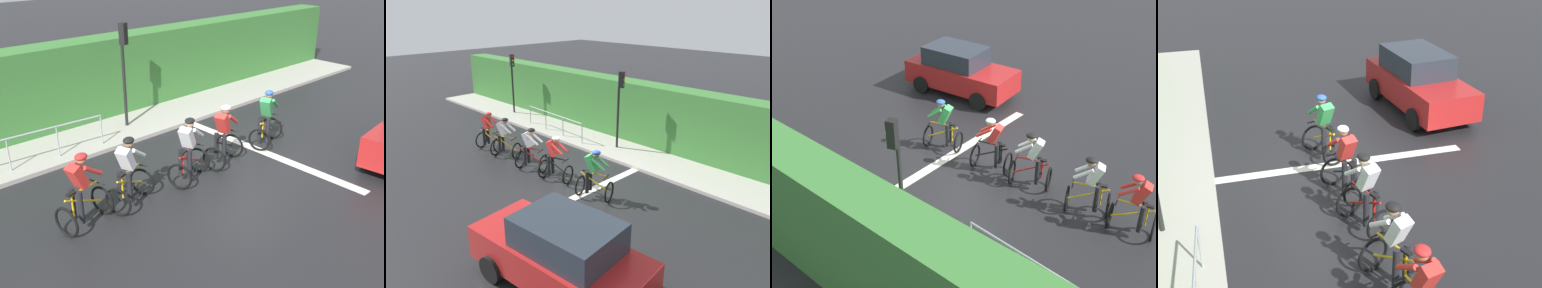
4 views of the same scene
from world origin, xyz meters
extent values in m
plane|color=black|center=(0.00, 0.00, 0.00)|extent=(80.00, 80.00, 0.00)
cube|color=silver|center=(0.00, -0.51, 0.00)|extent=(7.00, 0.30, 0.01)
cylinder|color=black|center=(0.05, 4.72, 0.84)|extent=(0.42, 0.13, 0.03)
cube|color=red|center=(-0.07, 5.22, 1.21)|extent=(0.39, 0.47, 0.57)
sphere|color=#9E7051|center=(-0.03, 5.07, 1.52)|extent=(0.20, 0.20, 0.20)
ellipsoid|color=red|center=(-0.03, 5.07, 1.59)|extent=(0.30, 0.33, 0.14)
cylinder|color=red|center=(0.16, 4.98, 1.26)|extent=(0.20, 0.49, 0.37)
cylinder|color=red|center=(-0.15, 4.90, 1.26)|extent=(0.20, 0.49, 0.37)
torus|color=black|center=(0.16, 3.47, 0.34)|extent=(0.65, 0.31, 0.68)
torus|color=black|center=(-0.23, 4.41, 0.34)|extent=(0.65, 0.31, 0.68)
cylinder|color=gold|center=(-0.04, 3.94, 0.59)|extent=(0.42, 0.93, 0.51)
cylinder|color=gold|center=(-0.15, 4.22, 0.62)|extent=(0.04, 0.04, 0.55)
cylinder|color=gold|center=(-0.02, 3.89, 0.87)|extent=(0.31, 0.68, 0.04)
cube|color=black|center=(-0.15, 4.22, 0.91)|extent=(0.18, 0.24, 0.04)
cylinder|color=black|center=(0.12, 3.56, 0.84)|extent=(0.40, 0.19, 0.03)
cube|color=white|center=(-0.07, 4.04, 1.21)|extent=(0.43, 0.49, 0.57)
sphere|color=#9E7051|center=(-0.02, 3.89, 1.52)|extent=(0.20, 0.20, 0.20)
ellipsoid|color=black|center=(-0.02, 3.89, 1.59)|extent=(0.33, 0.35, 0.14)
cylinder|color=black|center=(0.00, 4.18, 0.57)|extent=(0.12, 0.12, 0.74)
cylinder|color=black|center=(-0.22, 4.08, 0.57)|extent=(0.12, 0.12, 0.74)
cylinder|color=white|center=(0.18, 3.83, 1.26)|extent=(0.27, 0.48, 0.37)
cylinder|color=white|center=(-0.11, 3.71, 1.26)|extent=(0.27, 0.48, 0.37)
torus|color=black|center=(0.10, 1.71, 0.34)|extent=(0.66, 0.29, 0.68)
torus|color=black|center=(-0.26, 2.66, 0.34)|extent=(0.66, 0.29, 0.68)
cylinder|color=red|center=(-0.08, 2.18, 0.59)|extent=(0.39, 0.94, 0.51)
cylinder|color=red|center=(-0.19, 2.47, 0.62)|extent=(0.04, 0.04, 0.55)
cylinder|color=red|center=(-0.07, 2.14, 0.87)|extent=(0.29, 0.68, 0.04)
cube|color=black|center=(-0.19, 2.47, 0.91)|extent=(0.17, 0.24, 0.04)
cylinder|color=black|center=(0.06, 1.80, 0.84)|extent=(0.40, 0.18, 0.03)
cube|color=white|center=(-0.12, 2.28, 1.21)|extent=(0.42, 0.49, 0.57)
sphere|color=tan|center=(-0.07, 2.14, 1.52)|extent=(0.20, 0.20, 0.20)
ellipsoid|color=black|center=(-0.07, 2.14, 1.59)|extent=(0.32, 0.35, 0.14)
cylinder|color=black|center=(-0.04, 2.42, 0.57)|extent=(0.12, 0.12, 0.74)
cylinder|color=black|center=(-0.27, 2.33, 0.57)|extent=(0.12, 0.12, 0.74)
cylinder|color=white|center=(0.13, 2.07, 1.26)|extent=(0.25, 0.48, 0.37)
cylinder|color=white|center=(-0.17, 1.95, 1.26)|extent=(0.25, 0.48, 0.37)
torus|color=black|center=(0.10, 0.38, 0.34)|extent=(0.67, 0.23, 0.68)
torus|color=black|center=(-0.17, 1.37, 0.34)|extent=(0.67, 0.23, 0.68)
cylinder|color=black|center=(-0.04, 0.88, 0.59)|extent=(0.30, 0.97, 0.51)
cylinder|color=black|center=(-0.11, 1.17, 0.62)|extent=(0.04, 0.04, 0.55)
cylinder|color=black|center=(-0.02, 0.83, 0.87)|extent=(0.23, 0.70, 0.04)
cube|color=black|center=(-0.11, 1.17, 0.91)|extent=(0.15, 0.24, 0.04)
cylinder|color=black|center=(0.07, 0.48, 0.84)|extent=(0.41, 0.14, 0.03)
cube|color=red|center=(-0.06, 0.98, 1.21)|extent=(0.40, 0.47, 0.57)
sphere|color=#9E7051|center=(-0.02, 0.83, 1.52)|extent=(0.20, 0.20, 0.20)
ellipsoid|color=silver|center=(-0.02, 0.83, 1.59)|extent=(0.30, 0.33, 0.14)
cylinder|color=black|center=(0.03, 1.10, 0.57)|extent=(0.12, 0.12, 0.74)
cylinder|color=black|center=(-0.20, 1.04, 0.57)|extent=(0.12, 0.12, 0.74)
cylinder|color=red|center=(0.17, 0.74, 1.26)|extent=(0.21, 0.48, 0.37)
cylinder|color=red|center=(-0.14, 0.66, 1.26)|extent=(0.21, 0.48, 0.37)
torus|color=black|center=(0.15, -1.45, 0.34)|extent=(0.66, 0.27, 0.68)
torus|color=black|center=(-0.17, -0.48, 0.34)|extent=(0.66, 0.27, 0.68)
cylinder|color=gold|center=(-0.01, -0.97, 0.59)|extent=(0.35, 0.95, 0.51)
cylinder|color=gold|center=(-0.10, -0.67, 0.62)|extent=(0.04, 0.04, 0.55)
cylinder|color=gold|center=(0.01, -1.01, 0.87)|extent=(0.26, 0.69, 0.04)
cube|color=black|center=(-0.10, -0.67, 0.91)|extent=(0.16, 0.24, 0.04)
cylinder|color=black|center=(0.12, -1.35, 0.84)|extent=(0.41, 0.16, 0.03)
cube|color=green|center=(-0.04, -0.87, 1.21)|extent=(0.41, 0.48, 0.57)
sphere|color=#9E7051|center=(0.01, -1.01, 1.52)|extent=(0.20, 0.20, 0.20)
ellipsoid|color=#264CB2|center=(0.01, -1.01, 1.59)|extent=(0.32, 0.34, 0.14)
cylinder|color=black|center=(0.04, -0.73, 0.57)|extent=(0.12, 0.12, 0.74)
cylinder|color=black|center=(-0.19, -0.81, 0.57)|extent=(0.12, 0.12, 0.74)
cylinder|color=green|center=(0.20, -1.09, 1.26)|extent=(0.23, 0.48, 0.37)
cylinder|color=green|center=(-0.10, -1.19, 1.26)|extent=(0.23, 0.48, 0.37)
cube|color=#B21E1E|center=(-3.48, -3.18, 0.70)|extent=(2.11, 4.25, 0.80)
cube|color=#262D38|center=(-3.46, -3.43, 1.43)|extent=(1.70, 2.27, 0.66)
cylinder|color=black|center=(-4.44, -2.00, 0.32)|extent=(0.28, 0.66, 0.64)
cylinder|color=black|center=(-2.78, -1.84, 0.32)|extent=(0.28, 0.66, 0.64)
cylinder|color=black|center=(-4.18, -4.53, 0.32)|extent=(0.28, 0.66, 0.64)
cylinder|color=black|center=(-2.52, -4.36, 0.32)|extent=(0.28, 0.66, 0.64)
cube|color=#EAEACC|center=(-4.19, -1.24, 0.80)|extent=(0.29, 0.11, 0.16)
cube|color=#EAEACC|center=(-3.18, -1.13, 0.80)|extent=(0.29, 0.11, 0.16)
cylinder|color=#999EA3|center=(3.09, 2.71, 0.50)|extent=(0.04, 0.04, 1.00)
camera|label=1|loc=(-7.41, 8.89, 5.48)|focal=41.72mm
camera|label=2|loc=(-7.90, -8.31, 5.87)|focal=35.34mm
camera|label=3|loc=(9.66, 8.09, 8.10)|focal=46.82mm
camera|label=4|loc=(2.65, 10.67, 6.39)|focal=50.17mm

